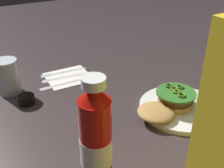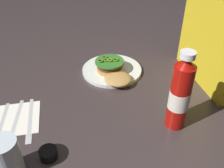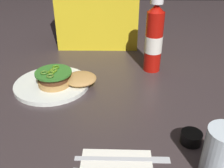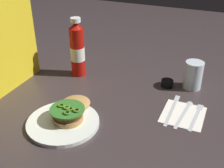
{
  "view_description": "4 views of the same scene",
  "coord_description": "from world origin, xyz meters",
  "px_view_note": "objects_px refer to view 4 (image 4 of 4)",
  "views": [
    {
      "loc": [
        0.35,
        0.6,
        0.47
      ],
      "look_at": [
        0.0,
        0.01,
        0.08
      ],
      "focal_mm": 43.65,
      "sensor_mm": 36.0,
      "label": 1
    },
    {
      "loc": [
        0.7,
        -0.07,
        0.57
      ],
      "look_at": [
        0.02,
        0.08,
        0.07
      ],
      "focal_mm": 40.43,
      "sensor_mm": 36.0,
      "label": 2
    },
    {
      "loc": [
        0.04,
        -0.61,
        0.42
      ],
      "look_at": [
        0.03,
        0.04,
        0.05
      ],
      "focal_mm": 40.77,
      "sensor_mm": 36.0,
      "label": 3
    },
    {
      "loc": [
        -0.81,
        -0.33,
        0.59
      ],
      "look_at": [
        0.03,
        0.02,
        0.07
      ],
      "focal_mm": 45.33,
      "sensor_mm": 36.0,
      "label": 4
    }
  ],
  "objects_px": {
    "napkin": "(183,114)",
    "fork_utensil": "(197,114)",
    "dinner_plate": "(63,123)",
    "butter_knife": "(173,107)",
    "burger_sandwich": "(71,110)",
    "spoon_utensil": "(186,110)",
    "condiment_cup": "(167,83)",
    "ketchup_bottle": "(77,50)",
    "water_glass": "(193,75)"
  },
  "relations": [
    {
      "from": "condiment_cup",
      "to": "burger_sandwich",
      "type": "bearing_deg",
      "value": 143.49
    },
    {
      "from": "butter_knife",
      "to": "spoon_utensil",
      "type": "bearing_deg",
      "value": -87.79
    },
    {
      "from": "napkin",
      "to": "fork_utensil",
      "type": "height_order",
      "value": "fork_utensil"
    },
    {
      "from": "ketchup_bottle",
      "to": "condiment_cup",
      "type": "height_order",
      "value": "ketchup_bottle"
    },
    {
      "from": "burger_sandwich",
      "to": "butter_knife",
      "type": "relative_size",
      "value": 0.92
    },
    {
      "from": "condiment_cup",
      "to": "fork_utensil",
      "type": "relative_size",
      "value": 0.29
    },
    {
      "from": "burger_sandwich",
      "to": "butter_knife",
      "type": "bearing_deg",
      "value": -58.03
    },
    {
      "from": "spoon_utensil",
      "to": "butter_knife",
      "type": "distance_m",
      "value": 0.05
    },
    {
      "from": "dinner_plate",
      "to": "condiment_cup",
      "type": "height_order",
      "value": "condiment_cup"
    },
    {
      "from": "ketchup_bottle",
      "to": "butter_knife",
      "type": "distance_m",
      "value": 0.47
    },
    {
      "from": "water_glass",
      "to": "butter_knife",
      "type": "bearing_deg",
      "value": 167.88
    },
    {
      "from": "burger_sandwich",
      "to": "spoon_utensil",
      "type": "distance_m",
      "value": 0.41
    },
    {
      "from": "ketchup_bottle",
      "to": "water_glass",
      "type": "height_order",
      "value": "ketchup_bottle"
    },
    {
      "from": "napkin",
      "to": "spoon_utensil",
      "type": "height_order",
      "value": "spoon_utensil"
    },
    {
      "from": "burger_sandwich",
      "to": "spoon_utensil",
      "type": "relative_size",
      "value": 1.02
    },
    {
      "from": "spoon_utensil",
      "to": "napkin",
      "type": "bearing_deg",
      "value": 173.02
    },
    {
      "from": "dinner_plate",
      "to": "condiment_cup",
      "type": "bearing_deg",
      "value": -34.08
    },
    {
      "from": "water_glass",
      "to": "butter_knife",
      "type": "xyz_separation_m",
      "value": [
        -0.18,
        0.04,
        -0.05
      ]
    },
    {
      "from": "condiment_cup",
      "to": "butter_knife",
      "type": "relative_size",
      "value": 0.24
    },
    {
      "from": "water_glass",
      "to": "fork_utensil",
      "type": "bearing_deg",
      "value": -165.44
    },
    {
      "from": "napkin",
      "to": "butter_knife",
      "type": "xyz_separation_m",
      "value": [
        0.03,
        0.04,
        0.0
      ]
    },
    {
      "from": "water_glass",
      "to": "condiment_cup",
      "type": "distance_m",
      "value": 0.11
    },
    {
      "from": "condiment_cup",
      "to": "spoon_utensil",
      "type": "relative_size",
      "value": 0.26
    },
    {
      "from": "dinner_plate",
      "to": "burger_sandwich",
      "type": "bearing_deg",
      "value": -9.26
    },
    {
      "from": "dinner_plate",
      "to": "ketchup_bottle",
      "type": "distance_m",
      "value": 0.38
    },
    {
      "from": "napkin",
      "to": "water_glass",
      "type": "bearing_deg",
      "value": 1.22
    },
    {
      "from": "ketchup_bottle",
      "to": "spoon_utensil",
      "type": "xyz_separation_m",
      "value": [
        -0.1,
        -0.5,
        -0.11
      ]
    },
    {
      "from": "napkin",
      "to": "spoon_utensil",
      "type": "xyz_separation_m",
      "value": [
        0.03,
        -0.0,
        0.0
      ]
    },
    {
      "from": "burger_sandwich",
      "to": "fork_utensil",
      "type": "height_order",
      "value": "burger_sandwich"
    },
    {
      "from": "fork_utensil",
      "to": "spoon_utensil",
      "type": "height_order",
      "value": "same"
    },
    {
      "from": "ketchup_bottle",
      "to": "water_glass",
      "type": "xyz_separation_m",
      "value": [
        0.08,
        -0.49,
        -0.06
      ]
    },
    {
      "from": "ketchup_bottle",
      "to": "water_glass",
      "type": "distance_m",
      "value": 0.5
    },
    {
      "from": "condiment_cup",
      "to": "napkin",
      "type": "height_order",
      "value": "condiment_cup"
    },
    {
      "from": "ketchup_bottle",
      "to": "butter_knife",
      "type": "xyz_separation_m",
      "value": [
        -0.1,
        -0.45,
        -0.11
      ]
    },
    {
      "from": "fork_utensil",
      "to": "butter_knife",
      "type": "height_order",
      "value": "same"
    },
    {
      "from": "dinner_plate",
      "to": "butter_knife",
      "type": "distance_m",
      "value": 0.4
    },
    {
      "from": "spoon_utensil",
      "to": "water_glass",
      "type": "bearing_deg",
      "value": 2.57
    },
    {
      "from": "dinner_plate",
      "to": "fork_utensil",
      "type": "bearing_deg",
      "value": -60.75
    },
    {
      "from": "spoon_utensil",
      "to": "butter_knife",
      "type": "relative_size",
      "value": 0.9
    },
    {
      "from": "ketchup_bottle",
      "to": "burger_sandwich",
      "type": "bearing_deg",
      "value": -155.92
    },
    {
      "from": "spoon_utensil",
      "to": "fork_utensil",
      "type": "bearing_deg",
      "value": -105.96
    },
    {
      "from": "burger_sandwich",
      "to": "condiment_cup",
      "type": "bearing_deg",
      "value": -36.51
    },
    {
      "from": "dinner_plate",
      "to": "napkin",
      "type": "relative_size",
      "value": 1.57
    },
    {
      "from": "ketchup_bottle",
      "to": "spoon_utensil",
      "type": "distance_m",
      "value": 0.52
    },
    {
      "from": "napkin",
      "to": "burger_sandwich",
      "type": "bearing_deg",
      "value": 115.29
    },
    {
      "from": "water_glass",
      "to": "spoon_utensil",
      "type": "height_order",
      "value": "water_glass"
    },
    {
      "from": "dinner_plate",
      "to": "condiment_cup",
      "type": "distance_m",
      "value": 0.47
    },
    {
      "from": "dinner_plate",
      "to": "water_glass",
      "type": "distance_m",
      "value": 0.55
    },
    {
      "from": "napkin",
      "to": "fork_utensil",
      "type": "xyz_separation_m",
      "value": [
        0.02,
        -0.04,
        0.0
      ]
    },
    {
      "from": "ketchup_bottle",
      "to": "fork_utensil",
      "type": "distance_m",
      "value": 0.56
    }
  ]
}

